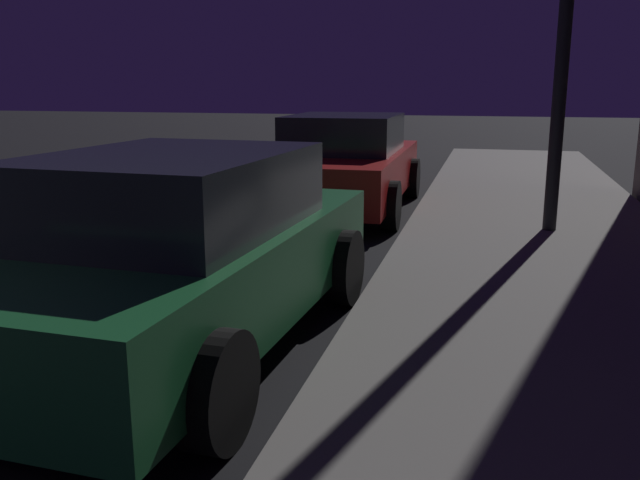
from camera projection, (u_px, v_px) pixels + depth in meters
car_green at (177, 251)px, 4.88m from camera, size 2.17×4.16×1.43m
car_red at (344, 164)px, 10.24m from camera, size 2.05×4.38×1.43m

